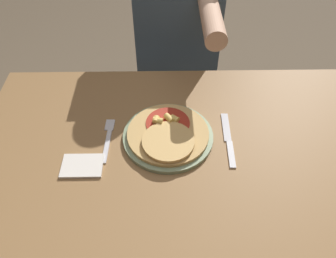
% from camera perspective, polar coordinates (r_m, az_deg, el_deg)
% --- Properties ---
extents(ground_plane, '(8.00, 8.00, 0.00)m').
position_cam_1_polar(ground_plane, '(1.61, 1.84, -19.94)').
color(ground_plane, brown).
extents(dining_table, '(1.28, 0.76, 0.72)m').
position_cam_1_polar(dining_table, '(1.07, 2.62, -7.03)').
color(dining_table, olive).
rests_on(dining_table, ground_plane).
extents(plate, '(0.28, 0.28, 0.01)m').
position_cam_1_polar(plate, '(1.01, -0.00, -1.27)').
color(plate, gray).
rests_on(plate, dining_table).
extents(pizza, '(0.25, 0.25, 0.04)m').
position_cam_1_polar(pizza, '(0.99, -0.02, -0.84)').
color(pizza, tan).
rests_on(pizza, plate).
extents(fork, '(0.03, 0.18, 0.00)m').
position_cam_1_polar(fork, '(1.03, -10.39, -1.40)').
color(fork, silver).
rests_on(fork, dining_table).
extents(knife, '(0.03, 0.22, 0.00)m').
position_cam_1_polar(knife, '(1.02, 10.48, -1.89)').
color(knife, silver).
rests_on(knife, dining_table).
extents(napkin, '(0.12, 0.08, 0.01)m').
position_cam_1_polar(napkin, '(0.97, -14.70, -6.21)').
color(napkin, silver).
rests_on(napkin, dining_table).
extents(person_diner, '(0.35, 0.52, 1.26)m').
position_cam_1_polar(person_diner, '(1.47, 1.49, 16.30)').
color(person_diner, '#2D2D38').
rests_on(person_diner, ground_plane).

